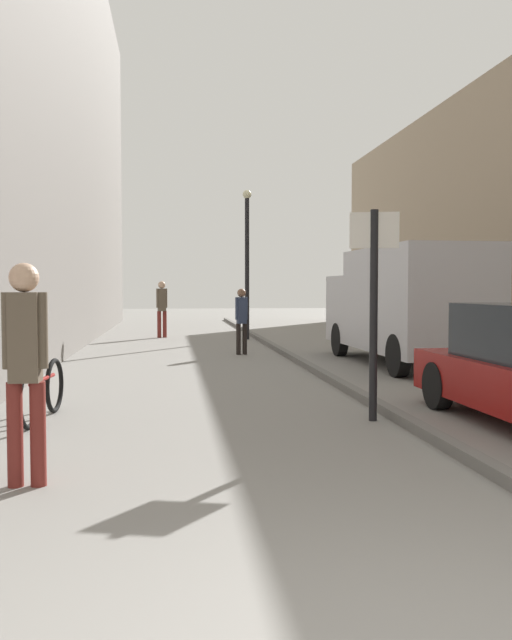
{
  "coord_description": "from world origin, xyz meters",
  "views": [
    {
      "loc": [
        -1.2,
        -2.26,
        1.64
      ],
      "look_at": [
        0.48,
        10.89,
        1.01
      ],
      "focal_mm": 37.64,
      "sensor_mm": 36.0,
      "label": 1
    }
  ],
  "objects": [
    {
      "name": "ground_plane",
      "position": [
        0.0,
        12.0,
        0.0
      ],
      "size": [
        80.0,
        80.0,
        0.0
      ],
      "primitive_type": "plane",
      "color": "gray"
    },
    {
      "name": "kerb_strip",
      "position": [
        1.58,
        12.0,
        0.06
      ],
      "size": [
        0.16,
        40.0,
        0.12
      ],
      "primitive_type": "cube",
      "color": "#615F5B",
      "rests_on": "ground_plane"
    },
    {
      "name": "pedestrian_main_foreground",
      "position": [
        0.54,
        14.16,
        0.94
      ],
      "size": [
        0.32,
        0.22,
        1.63
      ],
      "rotation": [
        0.0,
        0.0,
        0.22
      ],
      "color": "black",
      "rests_on": "ground_plane"
    },
    {
      "name": "pedestrian_mid_block",
      "position": [
        -2.39,
        3.41,
        1.07
      ],
      "size": [
        0.37,
        0.24,
        1.85
      ],
      "rotation": [
        0.0,
        0.0,
        -0.02
      ],
      "color": "maroon",
      "rests_on": "ground_plane"
    },
    {
      "name": "pedestrian_far_crossing",
      "position": [
        -1.49,
        20.17,
        1.08
      ],
      "size": [
        0.36,
        0.26,
        1.87
      ],
      "rotation": [
        0.0,
        0.0,
        0.26
      ],
      "color": "maroon",
      "rests_on": "ground_plane"
    },
    {
      "name": "delivery_van",
      "position": [
        3.77,
        11.55,
        1.32
      ],
      "size": [
        2.06,
        5.6,
        2.47
      ],
      "rotation": [
        0.0,
        0.0,
        0.03
      ],
      "color": "#B7B7BC",
      "rests_on": "ground_plane"
    },
    {
      "name": "street_sign_post",
      "position": [
        1.28,
        5.72,
        1.55
      ],
      "size": [
        0.59,
        0.19,
        2.6
      ],
      "rotation": [
        0.0,
        0.0,
        2.87
      ],
      "color": "black",
      "rests_on": "ground_plane"
    },
    {
      "name": "lamp_post",
      "position": [
        1.23,
        19.03,
        2.72
      ],
      "size": [
        0.28,
        0.28,
        4.76
      ],
      "color": "black",
      "rests_on": "ground_plane"
    },
    {
      "name": "bicycle_leaning",
      "position": [
        -2.78,
        6.24,
        0.38
      ],
      "size": [
        0.25,
        1.77,
        0.98
      ],
      "rotation": [
        0.0,
        0.0,
        -0.11
      ],
      "color": "black",
      "rests_on": "ground_plane"
    }
  ]
}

